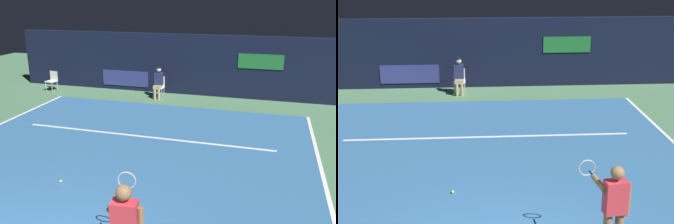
{
  "view_description": "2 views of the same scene",
  "coord_description": "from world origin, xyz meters",
  "views": [
    {
      "loc": [
        3.59,
        -3.51,
        4.08
      ],
      "look_at": [
        0.93,
        5.62,
        1.02
      ],
      "focal_mm": 38.24,
      "sensor_mm": 36.0,
      "label": 1
    },
    {
      "loc": [
        -0.31,
        -6.18,
        4.83
      ],
      "look_at": [
        0.44,
        5.06,
        1.07
      ],
      "focal_mm": 50.58,
      "sensor_mm": 36.0,
      "label": 2
    }
  ],
  "objects": [
    {
      "name": "line_judge_on_chair",
      "position": [
        -0.89,
        10.43,
        0.69
      ],
      "size": [
        0.44,
        0.53,
        1.32
      ],
      "color": "white",
      "rests_on": "ground"
    },
    {
      "name": "line_service",
      "position": [
        0.0,
        6.07,
        0.01
      ],
      "size": [
        7.88,
        0.1,
        0.01
      ],
      "primitive_type": "cube",
      "color": "white",
      "rests_on": "court_surface"
    },
    {
      "name": "line_sideline_left",
      "position": [
        5.0,
        4.23,
        0.01
      ],
      "size": [
        0.1,
        10.47,
        0.01
      ],
      "primitive_type": "cube",
      "color": "white",
      "rests_on": "court_surface"
    },
    {
      "name": "court_surface",
      "position": [
        0.0,
        4.23,
        0.01
      ],
      "size": [
        10.1,
        10.47,
        0.01
      ],
      "primitive_type": "cube",
      "color": "#336699",
      "rests_on": "ground"
    },
    {
      "name": "back_wall",
      "position": [
        -0.0,
        11.49,
        1.3
      ],
      "size": [
        15.82,
        0.33,
        2.6
      ],
      "color": "black",
      "rests_on": "ground"
    },
    {
      "name": "ground_plane",
      "position": [
        0.0,
        4.23,
        0.0
      ],
      "size": [
        31.11,
        31.11,
        0.0
      ],
      "primitive_type": "plane",
      "color": "#4C7A56"
    },
    {
      "name": "tennis_ball",
      "position": [
        -0.84,
        2.85,
        0.05
      ],
      "size": [
        0.07,
        0.07,
        0.07
      ],
      "primitive_type": "sphere",
      "color": "#CCE033",
      "rests_on": "court_surface"
    },
    {
      "name": "courtside_chair_near",
      "position": [
        -5.95,
        10.33,
        0.5
      ],
      "size": [
        0.5,
        0.48,
        0.88
      ],
      "color": "white",
      "rests_on": "ground"
    }
  ]
}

